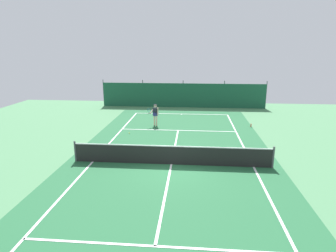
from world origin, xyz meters
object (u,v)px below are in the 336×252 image
object	(u,v)px
water_bottle	(251,125)
tennis_player	(155,113)
tennis_ball_near_player	(129,133)
tennis_net	(171,155)

from	to	relation	value
water_bottle	tennis_player	bearing A→B (deg)	-178.15
tennis_player	tennis_ball_near_player	size ratio (longest dim) A/B	24.85
tennis_player	tennis_ball_near_player	world-z (taller)	tennis_player
tennis_net	tennis_player	world-z (taller)	tennis_player
tennis_net	water_bottle	world-z (taller)	tennis_net
tennis_net	tennis_ball_near_player	world-z (taller)	tennis_net
tennis_ball_near_player	tennis_net	bearing A→B (deg)	-57.91
tennis_net	tennis_player	size ratio (longest dim) A/B	6.17
tennis_net	tennis_ball_near_player	bearing A→B (deg)	122.09
tennis_player	water_bottle	bearing A→B (deg)	-148.73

